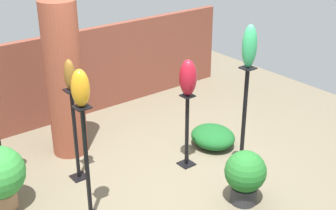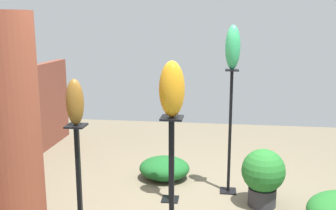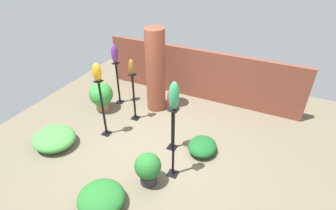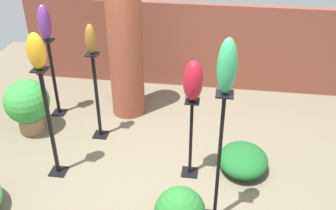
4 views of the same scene
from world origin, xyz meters
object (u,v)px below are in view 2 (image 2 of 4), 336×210
Objects in this scene: brick_pillar at (14,132)px; pedestal_jade at (230,137)px; pedestal_bronze at (80,201)px; art_vase_bronze at (75,102)px; art_vase_jade at (233,47)px; art_vase_ruby at (170,95)px; art_vase_amber at (172,89)px; potted_plant_back_center at (263,175)px; pedestal_ruby at (170,162)px.

brick_pillar reaches higher than pedestal_jade.
art_vase_bronze reaches higher than pedestal_bronze.
art_vase_ruby is at bearing 115.73° from art_vase_jade.
pedestal_jade is at bearing -64.27° from art_vase_ruby.
pedestal_bronze is 2.12m from pedestal_jade.
art_vase_amber reaches higher than potted_plant_back_center.
potted_plant_back_center is at bearing -27.90° from art_vase_amber.
art_vase_jade reaches higher than art_vase_bronze.
pedestal_jade is at bearing -54.98° from brick_pillar.
art_vase_ruby is 0.93× the size of art_vase_jade.
pedestal_bronze is 1.85× the size of potted_plant_back_center.
art_vase_ruby is at bearing 115.73° from pedestal_jade.
art_vase_amber reaches higher than art_vase_bronze.
pedestal_jade is 2.28× the size of potted_plant_back_center.
art_vase_ruby reaches higher than pedestal_bronze.
pedestal_ruby is 2.00m from art_vase_amber.
pedestal_jade is at bearing -64.27° from pedestal_ruby.
art_vase_jade is (1.66, -1.31, 0.36)m from art_vase_bronze.
art_vase_jade reaches higher than pedestal_ruby.
art_vase_ruby is 1.25× the size of art_vase_bronze.
art_vase_bronze is at bearing 141.63° from art_vase_jade.
art_vase_ruby is 0.71× the size of potted_plant_back_center.
art_vase_ruby is (1.08, -1.32, 0.19)m from brick_pillar.
pedestal_bronze is 1.62m from art_vase_ruby.
potted_plant_back_center is at bearing -90.02° from art_vase_ruby.
art_vase_jade reaches higher than art_vase_ruby.
art_vase_jade is at bearing -38.37° from art_vase_bronze.
pedestal_jade is (0.33, -0.69, 0.24)m from pedestal_ruby.
art_vase_amber is 1.05× the size of art_vase_bronze.
brick_pillar reaches higher than pedestal_ruby.
potted_plant_back_center is (-0.00, -1.08, -0.90)m from art_vase_ruby.
art_vase_bronze is 2.40m from potted_plant_back_center.
pedestal_bronze is 3.25× the size of art_vase_bronze.
art_vase_jade is (1.95, -0.47, 0.18)m from art_vase_amber.
brick_pillar reaches higher than pedestal_bronze.
brick_pillar is 5.68× the size of art_vase_bronze.
pedestal_ruby is at bearing 7.75° from art_vase_amber.
art_vase_bronze is at bearing 127.97° from potted_plant_back_center.
pedestal_bronze reaches higher than potted_plant_back_center.
pedestal_ruby is 1.08m from potted_plant_back_center.
art_vase_jade is at bearing -38.37° from pedestal_bronze.
art_vase_ruby is at bearing -25.08° from art_vase_bronze.
brick_pillar is at bearing 70.71° from pedestal_bronze.
pedestal_bronze is at bearing 141.63° from art_vase_jade.
pedestal_bronze is at bearing -109.29° from brick_pillar.
pedestal_jade is 2.98× the size of art_vase_jade.
pedestal_bronze is 1.37m from art_vase_amber.
pedestal_ruby is 0.81m from pedestal_jade.
art_vase_amber is (-1.62, -0.22, 1.15)m from pedestal_ruby.
art_vase_jade is at bearing 48.85° from potted_plant_back_center.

